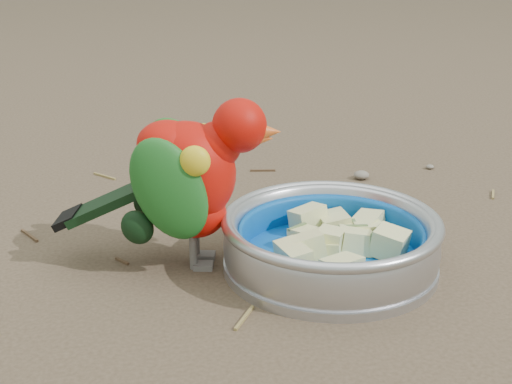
{
  "coord_description": "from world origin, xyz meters",
  "views": [
    {
      "loc": [
        -0.25,
        -0.68,
        0.35
      ],
      "look_at": [
        -0.09,
        0.03,
        0.08
      ],
      "focal_mm": 50.0,
      "sensor_mm": 36.0,
      "label": 1
    }
  ],
  "objects": [
    {
      "name": "food_bowl",
      "position": [
        -0.01,
        -0.01,
        0.01
      ],
      "size": [
        0.23,
        0.23,
        0.02
      ],
      "primitive_type": "cylinder",
      "color": "#B2B2BA",
      "rests_on": "ground"
    },
    {
      "name": "fruit_wedges",
      "position": [
        -0.01,
        -0.01,
        0.03
      ],
      "size": [
        0.14,
        0.14,
        0.03
      ],
      "primitive_type": null,
      "color": "beige",
      "rests_on": "food_bowl"
    },
    {
      "name": "ground",
      "position": [
        0.0,
        0.0,
        0.0
      ],
      "size": [
        60.0,
        60.0,
        0.0
      ],
      "primitive_type": "plane",
      "color": "#4D3D2E"
    },
    {
      "name": "ground_debris",
      "position": [
        0.03,
        0.1,
        0.0
      ],
      "size": [
        0.9,
        0.8,
        0.01
      ],
      "primitive_type": null,
      "color": "olive",
      "rests_on": "ground"
    },
    {
      "name": "bowl_wall",
      "position": [
        -0.01,
        -0.01,
        0.04
      ],
      "size": [
        0.23,
        0.23,
        0.04
      ],
      "primitive_type": null,
      "color": "#B2B2BA",
      "rests_on": "food_bowl"
    },
    {
      "name": "lory_parrot",
      "position": [
        -0.16,
        0.04,
        0.09
      ],
      "size": [
        0.24,
        0.16,
        0.18
      ],
      "primitive_type": null,
      "rotation": [
        0.0,
        0.0,
        -1.83
      ],
      "color": "#B00C04",
      "rests_on": "ground"
    }
  ]
}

